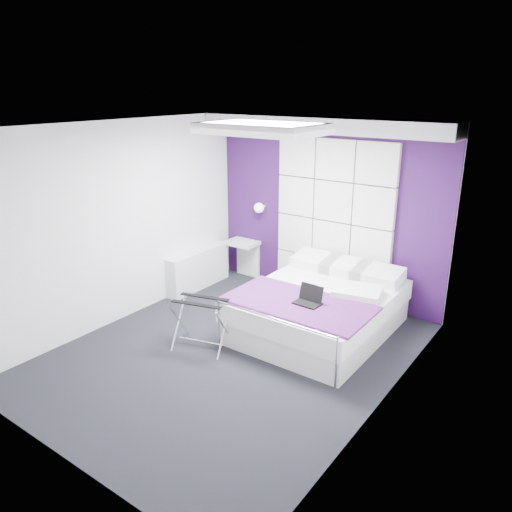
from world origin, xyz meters
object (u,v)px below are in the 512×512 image
at_px(radiator, 198,269).
at_px(nightstand, 243,243).
at_px(luggage_rack, 201,324).
at_px(laptop, 309,299).
at_px(wall_lamp, 260,207).
at_px(bed, 319,309).

bearing_deg(radiator, nightstand, 65.72).
relative_size(luggage_rack, laptop, 2.04).
distance_m(wall_lamp, bed, 2.07).
bearing_deg(wall_lamp, luggage_rack, -72.93).
relative_size(radiator, bed, 0.58).
height_order(wall_lamp, nightstand, wall_lamp).
height_order(bed, luggage_rack, bed).
bearing_deg(luggage_rack, laptop, 18.47).
bearing_deg(bed, wall_lamp, 149.08).
distance_m(radiator, bed, 2.24).
bearing_deg(wall_lamp, nightstand, -172.77).
bearing_deg(laptop, bed, 105.54).
bearing_deg(laptop, nightstand, 148.05).
distance_m(bed, laptop, 0.58).
xyz_separation_m(luggage_rack, laptop, (1.05, 0.72, 0.33)).
height_order(wall_lamp, laptop, wall_lamp).
bearing_deg(laptop, radiator, 166.69).
bearing_deg(radiator, bed, -4.98).
bearing_deg(luggage_rack, radiator, 117.05).
xyz_separation_m(wall_lamp, laptop, (1.70, -1.42, -0.58)).
bearing_deg(nightstand, laptop, -34.33).
height_order(wall_lamp, luggage_rack, wall_lamp).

